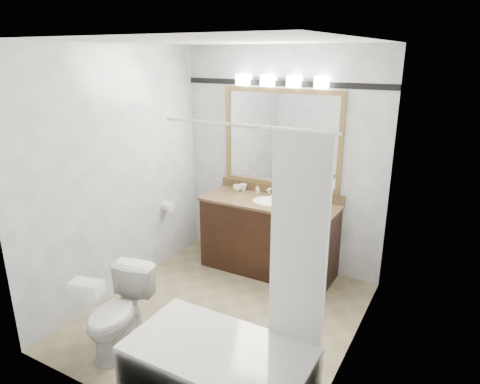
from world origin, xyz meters
The scene contains 15 objects.
room centered at (0.00, 0.00, 1.25)m, with size 2.42×2.62×2.52m.
vanity centered at (0.00, 1.02, 0.44)m, with size 1.53×0.58×0.97m.
mirror centered at (0.00, 1.28, 1.50)m, with size 1.40×0.04×1.10m.
vanity_light_bar centered at (0.00, 1.23, 2.13)m, with size 1.02×0.14×0.12m.
accent_stripe centered at (0.00, 1.29, 2.10)m, with size 2.40×0.01×0.06m, color black.
bathtub centered at (0.55, -0.90, 0.28)m, with size 1.30×0.75×1.96m.
tp_roll centered at (-1.14, 0.66, 0.70)m, with size 0.12×0.12×0.11m, color white.
toilet centered at (-0.51, -0.83, 0.34)m, with size 0.38×0.66×0.68m, color white.
tissue_box centered at (-0.51, -1.12, 0.73)m, with size 0.24×0.13×0.10m, color white.
coffee_maker centered at (0.48, 1.04, 1.02)m, with size 0.17×0.21×0.32m.
cup_left centered at (-0.50, 1.17, 0.89)m, with size 0.09×0.09×0.07m, color white.
cup_right centered at (-0.44, 1.21, 0.89)m, with size 0.09×0.09×0.08m, color white.
soap_bottle_a centered at (-0.24, 1.20, 0.90)m, with size 0.04×0.04×0.09m, color white.
soap_bottle_b centered at (0.23, 1.23, 0.89)m, with size 0.07×0.07×0.09m, color white.
soap_bar centered at (-0.01, 1.13, 0.86)m, with size 0.08×0.05×0.03m, color beige.
Camera 1 is at (1.88, -3.04, 2.41)m, focal length 32.00 mm.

